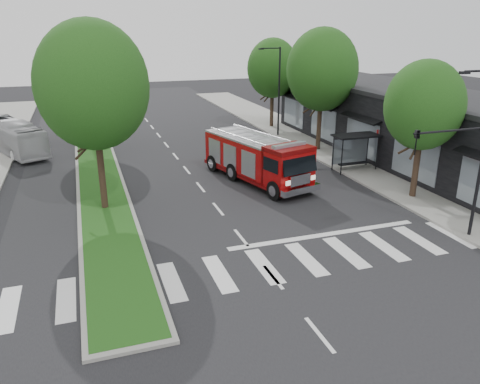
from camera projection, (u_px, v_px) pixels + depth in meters
name	position (u px, v px, depth m)	size (l,w,h in m)	color
ground	(241.00, 238.00, 22.67)	(140.00, 140.00, 0.00)	black
sidewalk_right	(354.00, 161.00, 35.37)	(5.00, 80.00, 0.15)	gray
median	(95.00, 155.00, 36.88)	(3.00, 50.00, 0.15)	gray
storefront_row	(408.00, 125.00, 35.93)	(8.00, 30.00, 5.00)	black
bus_shelter	(355.00, 142.00, 32.67)	(3.20, 1.60, 2.61)	black
tree_right_near	(424.00, 106.00, 26.12)	(4.40, 4.40, 8.05)	black
tree_right_mid	(322.00, 70.00, 36.50)	(5.60, 5.60, 9.72)	black
tree_right_far	(273.00, 68.00, 45.63)	(5.00, 5.00, 8.73)	black
tree_median_near	(93.00, 86.00, 23.92)	(5.80, 5.80, 10.16)	black
tree_median_far	(86.00, 70.00, 36.52)	(5.60, 5.60, 9.72)	black
streetlight_right_near	(470.00, 145.00, 20.92)	(4.08, 0.22, 8.00)	black
streetlight_right_far	(278.00, 88.00, 42.17)	(2.11, 0.20, 8.00)	black
fire_engine	(256.00, 159.00, 30.55)	(5.04, 9.58, 3.19)	#5C0505
city_bus	(14.00, 137.00, 37.50)	(2.20, 9.40, 2.62)	#B6B6BA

